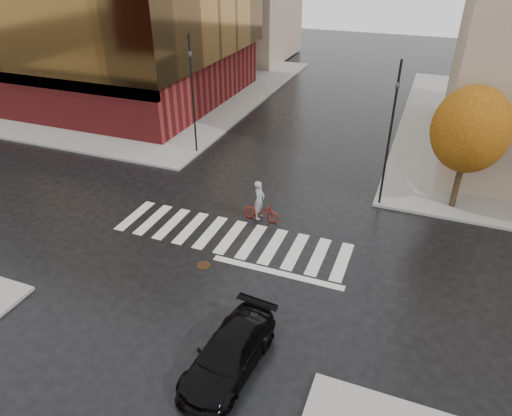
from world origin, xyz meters
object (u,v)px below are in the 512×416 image
(traffic_light_ne, at_px, (391,126))
(fire_hydrant, at_px, (155,134))
(cyclist, at_px, (260,207))
(sedan, at_px, (229,354))
(traffic_light_nw, at_px, (192,87))

(traffic_light_ne, relative_size, fire_hydrant, 11.72)
(cyclist, distance_m, fire_hydrant, 13.03)
(fire_hydrant, bearing_deg, traffic_light_ne, -12.05)
(traffic_light_ne, height_order, fire_hydrant, traffic_light_ne)
(cyclist, distance_m, traffic_light_ne, 7.68)
(sedan, height_order, cyclist, cyclist)
(fire_hydrant, bearing_deg, sedan, -51.42)
(sedan, bearing_deg, traffic_light_ne, 81.66)
(sedan, bearing_deg, fire_hydrant, 133.77)
(sedan, height_order, traffic_light_ne, traffic_light_ne)
(traffic_light_ne, bearing_deg, fire_hydrant, 5.15)
(cyclist, bearing_deg, fire_hydrant, 56.49)
(traffic_light_nw, height_order, fire_hydrant, traffic_light_nw)
(sedan, distance_m, fire_hydrant, 21.11)
(cyclist, height_order, fire_hydrant, cyclist)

